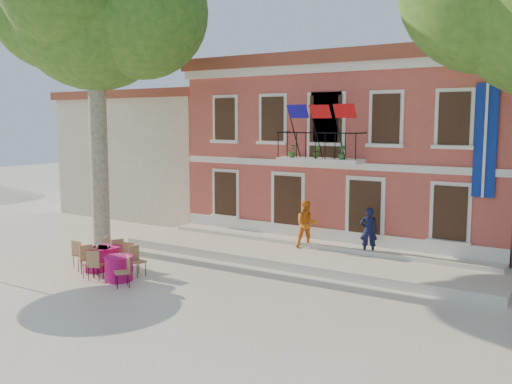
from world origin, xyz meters
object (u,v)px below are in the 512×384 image
Objects in this scene: cafe_table_3 at (107,257)px; pedestrian_orange at (307,224)px; plane_tree_west at (94,7)px; cafe_table_0 at (97,258)px; cafe_table_1 at (119,267)px; pedestrian_navy at (369,231)px.

pedestrian_orange is at bearing 48.68° from cafe_table_3.
cafe_table_3 is at bearing -168.76° from pedestrian_orange.
plane_tree_west is 6.58× the size of cafe_table_0.
plane_tree_west is at bearing 144.15° from cafe_table_1.
pedestrian_navy is at bearing 48.81° from cafe_table_1.
pedestrian_orange is at bearing -14.73° from pedestrian_navy.
cafe_table_0 and cafe_table_1 have the same top height.
cafe_table_0 is 0.35m from cafe_table_3.
cafe_table_1 is 1.00× the size of cafe_table_3.
pedestrian_navy reaches higher than cafe_table_3.
plane_tree_west is 9.33m from cafe_table_3.
pedestrian_orange is 0.93× the size of cafe_table_0.
cafe_table_3 is at bearing 150.46° from cafe_table_1.
cafe_table_0 is (-7.07, -5.95, -0.70)m from pedestrian_navy.
cafe_table_1 is (1.48, -0.43, 0.00)m from cafe_table_0.
cafe_table_1 is at bearing -35.85° from plane_tree_west.
plane_tree_west reaches higher than pedestrian_orange.
pedestrian_navy is at bearing -29.28° from pedestrian_orange.
cafe_table_0 is (2.53, -2.47, -8.68)m from plane_tree_west.
pedestrian_navy is 8.52m from cafe_table_1.
pedestrian_orange is at bearing 49.47° from cafe_table_0.
cafe_table_1 is 1.53m from cafe_table_3.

